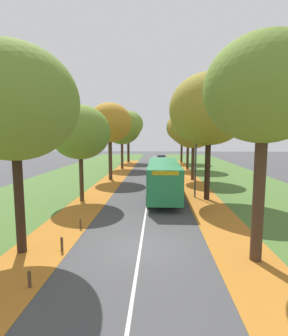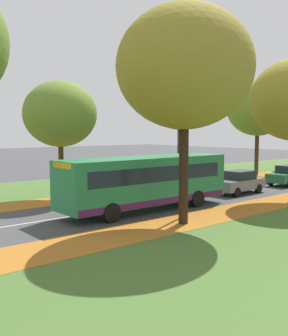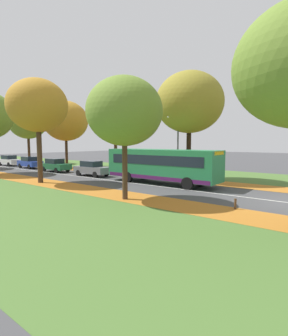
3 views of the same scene
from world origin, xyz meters
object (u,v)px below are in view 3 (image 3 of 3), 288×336
at_px(bus, 162,164).
at_px(tree_right_distant, 28,122).
at_px(car_green_following, 55,165).
at_px(tree_left_mid, 38,106).
at_px(car_blue_third_in_line, 30,162).
at_px(bollard_third, 235,204).
at_px(tree_right_near, 189,103).
at_px(tree_left_near, 124,112).
at_px(car_grey_lead, 92,168).
at_px(tree_right_mid, 115,119).
at_px(tree_right_far, 66,121).
at_px(streetlamp_right, 176,141).
at_px(car_white_fourth_in_line, 9,160).

bearing_deg(bus, tree_right_distant, 81.92).
relative_size(bus, car_green_following, 2.47).
distance_m(tree_left_mid, car_blue_third_in_line, 15.91).
distance_m(tree_left_mid, bollard_third, 18.22).
xyz_separation_m(tree_right_near, bus, (-3.56, 0.71, -5.62)).
bearing_deg(tree_left_near, car_grey_lead, 58.67).
xyz_separation_m(tree_right_mid, car_grey_lead, (-3.93, -0.28, -5.52)).
height_order(tree_left_near, tree_right_near, tree_right_near).
distance_m(tree_left_near, tree_right_distant, 33.45).
bearing_deg(bollard_third, tree_right_near, 41.25).
bearing_deg(bus, car_green_following, 90.99).
relative_size(tree_left_near, tree_right_mid, 0.86).
bearing_deg(tree_right_far, bus, -102.33).
bearing_deg(tree_left_near, car_blue_third_in_line, 74.23).
bearing_deg(tree_left_near, streetlamp_right, 10.45).
xyz_separation_m(bollard_third, streetlamp_right, (7.21, 8.06, 3.44)).
bearing_deg(tree_left_mid, tree_right_mid, 1.06).
bearing_deg(car_green_following, tree_right_mid, -58.32).
bearing_deg(tree_right_distant, car_green_following, -107.39).
xyz_separation_m(tree_left_near, bus, (6.62, 1.68, -3.79)).
xyz_separation_m(bollard_third, car_white_fourth_in_line, (5.07, 36.53, 0.52)).
distance_m(car_grey_lead, car_green_following, 6.70).
xyz_separation_m(tree_right_near, bollard_third, (-8.41, -7.38, -7.02)).
relative_size(tree_right_mid, car_green_following, 2.11).
bearing_deg(car_grey_lead, tree_right_mid, 4.04).
height_order(bus, car_green_following, bus).
height_order(car_green_following, car_white_fourth_in_line, same).
height_order(tree_right_near, tree_right_far, tree_right_near).
bearing_deg(streetlamp_right, tree_right_mid, 81.67).
bearing_deg(tree_left_mid, car_blue_third_in_line, 64.69).
distance_m(car_grey_lead, car_blue_third_in_line, 13.43).
xyz_separation_m(tree_right_far, streetlamp_right, (-1.90, -19.51, -2.90)).
xyz_separation_m(streetlamp_right, bus, (-2.36, 0.03, -2.03)).
bearing_deg(tree_right_far, tree_right_near, -91.97).
relative_size(tree_left_mid, tree_right_distant, 0.94).
distance_m(tree_left_mid, tree_right_mid, 9.88).
height_order(tree_left_mid, tree_right_near, tree_right_near).
height_order(tree_right_distant, streetlamp_right, tree_right_distant).
distance_m(tree_left_near, tree_right_mid, 14.92).
xyz_separation_m(tree_left_near, tree_right_distant, (10.87, 31.60, 1.41)).
bearing_deg(tree_right_near, car_white_fourth_in_line, 96.55).
relative_size(tree_right_distant, car_white_fourth_in_line, 2.26).
relative_size(tree_left_mid, bus, 0.88).
relative_size(tree_right_far, streetlamp_right, 1.58).
height_order(bollard_third, car_green_following, car_green_following).
height_order(streetlamp_right, car_grey_lead, streetlamp_right).
bearing_deg(tree_right_distant, tree_left_near, -108.98).
relative_size(tree_right_near, tree_right_far, 1.07).
relative_size(tree_left_near, tree_right_distant, 0.79).
relative_size(bollard_third, car_white_fourth_in_line, 0.14).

